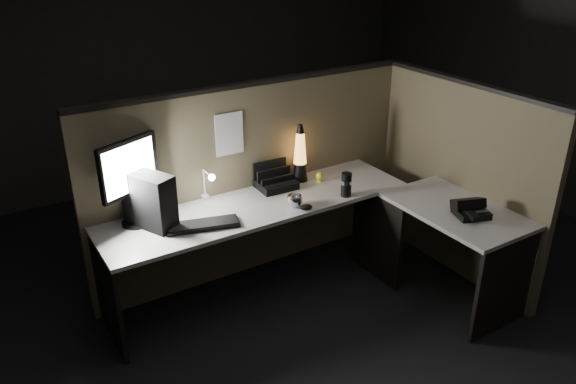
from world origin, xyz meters
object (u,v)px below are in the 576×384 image
lava_lamp (300,158)px  pc_tower (150,200)px  keyboard (203,225)px  monitor (130,174)px  desk_phone (470,209)px

lava_lamp → pc_tower: bearing=-175.2°
keyboard → lava_lamp: bearing=32.9°
lava_lamp → keyboard: bearing=-162.7°
pc_tower → lava_lamp: 1.24m
pc_tower → monitor: size_ratio=0.63×
keyboard → lava_lamp: (0.96, 0.30, 0.18)m
desk_phone → keyboard: bearing=173.3°
pc_tower → lava_lamp: lava_lamp is taller
pc_tower → lava_lamp: (1.24, 0.10, 0.00)m
pc_tower → desk_phone: bearing=-52.9°
monitor → keyboard: bearing=-62.6°
pc_tower → monitor: 0.21m
keyboard → lava_lamp: size_ratio=1.05×
keyboard → desk_phone: desk_phone is taller
keyboard → desk_phone: (1.62, -0.82, 0.04)m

